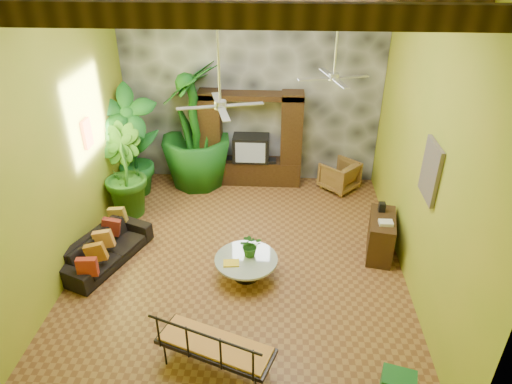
# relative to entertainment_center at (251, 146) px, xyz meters

# --- Properties ---
(ground) EXTENTS (7.00, 7.00, 0.00)m
(ground) POSITION_rel_entertainment_center_xyz_m (0.00, -3.14, -0.97)
(ground) COLOR brown
(ground) RESTS_ON ground
(back_wall) EXTENTS (6.00, 0.02, 5.00)m
(back_wall) POSITION_rel_entertainment_center_xyz_m (0.00, 0.36, 1.53)
(back_wall) COLOR #8DA725
(back_wall) RESTS_ON ground
(left_wall) EXTENTS (0.02, 7.00, 5.00)m
(left_wall) POSITION_rel_entertainment_center_xyz_m (-3.00, -3.14, 1.53)
(left_wall) COLOR #8DA725
(left_wall) RESTS_ON ground
(right_wall) EXTENTS (0.02, 7.00, 5.00)m
(right_wall) POSITION_rel_entertainment_center_xyz_m (3.00, -3.14, 1.53)
(right_wall) COLOR #8DA725
(right_wall) RESTS_ON ground
(stone_accent_wall) EXTENTS (5.98, 0.10, 4.98)m
(stone_accent_wall) POSITION_rel_entertainment_center_xyz_m (0.00, 0.30, 1.53)
(stone_accent_wall) COLOR #33353A
(stone_accent_wall) RESTS_ON ground
(entertainment_center) EXTENTS (2.40, 0.55, 2.30)m
(entertainment_center) POSITION_rel_entertainment_center_xyz_m (0.00, 0.00, 0.00)
(entertainment_center) COLOR black
(entertainment_center) RESTS_ON ground
(ceiling_fan_front) EXTENTS (1.28, 1.28, 1.86)m
(ceiling_fan_front) POSITION_rel_entertainment_center_xyz_m (-0.20, -3.54, 2.44)
(ceiling_fan_front) COLOR silver
(ceiling_fan_front) RESTS_ON ceiling
(ceiling_fan_back) EXTENTS (1.28, 1.28, 1.86)m
(ceiling_fan_back) POSITION_rel_entertainment_center_xyz_m (1.60, -1.94, 2.44)
(ceiling_fan_back) COLOR silver
(ceiling_fan_back) RESTS_ON ceiling
(wall_art_mask) EXTENTS (0.06, 0.32, 0.55)m
(wall_art_mask) POSITION_rel_entertainment_center_xyz_m (-2.96, -2.14, 1.13)
(wall_art_mask) COLOR orange
(wall_art_mask) RESTS_ON left_wall
(wall_art_painting) EXTENTS (0.06, 0.70, 0.90)m
(wall_art_painting) POSITION_rel_entertainment_center_xyz_m (2.96, -3.74, 1.33)
(wall_art_painting) COLOR #245284
(wall_art_painting) RESTS_ON right_wall
(sofa) EXTENTS (1.40, 2.04, 0.56)m
(sofa) POSITION_rel_entertainment_center_xyz_m (-2.50, -3.29, -0.69)
(sofa) COLOR black
(sofa) RESTS_ON ground
(wicker_armchair) EXTENTS (1.08, 1.08, 0.70)m
(wicker_armchair) POSITION_rel_entertainment_center_xyz_m (2.13, -0.21, -0.61)
(wicker_armchair) COLOR olive
(wicker_armchair) RESTS_ON ground
(tall_plant_a) EXTENTS (1.61, 1.37, 2.58)m
(tall_plant_a) POSITION_rel_entertainment_center_xyz_m (-2.65, -0.72, 0.32)
(tall_plant_a) COLOR #1C6B24
(tall_plant_a) RESTS_ON ground
(tall_plant_b) EXTENTS (1.39, 1.40, 1.99)m
(tall_plant_b) POSITION_rel_entertainment_center_xyz_m (-2.62, -1.55, 0.03)
(tall_plant_b) COLOR #28661A
(tall_plant_b) RESTS_ON ground
(tall_plant_c) EXTENTS (1.87, 1.87, 2.98)m
(tall_plant_c) POSITION_rel_entertainment_center_xyz_m (-1.29, -0.15, 0.52)
(tall_plant_c) COLOR #165717
(tall_plant_c) RESTS_ON ground
(coffee_table) EXTENTS (1.12, 1.12, 0.40)m
(coffee_table) POSITION_rel_entertainment_center_xyz_m (0.15, -3.58, -0.71)
(coffee_table) COLOR black
(coffee_table) RESTS_ON ground
(centerpiece_plant) EXTENTS (0.45, 0.41, 0.43)m
(centerpiece_plant) POSITION_rel_entertainment_center_xyz_m (0.23, -3.47, -0.35)
(centerpiece_plant) COLOR #225A17
(centerpiece_plant) RESTS_ON coffee_table
(yellow_tray) EXTENTS (0.29, 0.23, 0.03)m
(yellow_tray) POSITION_rel_entertainment_center_xyz_m (-0.09, -3.74, -0.55)
(yellow_tray) COLOR yellow
(yellow_tray) RESTS_ON coffee_table
(iron_bench) EXTENTS (1.74, 1.14, 0.57)m
(iron_bench) POSITION_rel_entertainment_center_xyz_m (-0.11, -5.68, -0.43)
(iron_bench) COLOR black
(iron_bench) RESTS_ON ground
(side_console) EXTENTS (0.63, 1.07, 0.80)m
(side_console) POSITION_rel_entertainment_center_xyz_m (2.65, -2.75, -0.56)
(side_console) COLOR #361D11
(side_console) RESTS_ON ground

